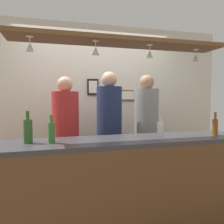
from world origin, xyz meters
The scene contains 17 objects.
ground_plane centered at (0.00, 0.00, 0.00)m, with size 8.00×8.00×0.00m, color brown.
back_wall centered at (0.00, 1.10, 1.30)m, with size 4.40×0.06×2.60m, color silver.
bar_counter centered at (0.00, -0.50, 0.68)m, with size 2.70×0.55×1.01m.
overhead_glass_rack centered at (0.00, -0.30, 1.99)m, with size 2.20×0.36×0.04m, color brown.
hanging_wineglass_far_left centered at (-0.88, -0.36, 1.88)m, with size 0.07×0.07×0.13m.
hanging_wineglass_left centered at (-0.29, -0.37, 1.88)m, with size 0.07×0.07×0.13m.
hanging_wineglass_center_left centered at (0.28, -0.35, 1.88)m, with size 0.07×0.07×0.13m.
hanging_wineglass_center centered at (0.87, -0.28, 1.88)m, with size 0.07×0.07×0.13m.
person_left_red_shirt centered at (-0.54, 0.40, 1.02)m, with size 0.34×0.34×1.70m.
person_middle_navy_shirt centered at (0.04, 0.40, 1.08)m, with size 0.34×0.34×1.78m.
person_right_grey_shirt centered at (0.59, 0.40, 1.06)m, with size 0.34×0.34×1.75m.
bottle_champagne_green centered at (-0.92, -0.31, 1.13)m, with size 0.08×0.08×0.30m.
bottle_beer_amber_tall centered at (1.06, -0.41, 1.11)m, with size 0.06×0.06×0.26m.
bottle_beer_green_import centered at (-0.71, -0.36, 1.12)m, with size 0.06×0.06×0.26m.
bottle_soda_clear centered at (0.35, -0.46, 1.10)m, with size 0.06×0.06×0.23m.
picture_frame_crest centered at (-0.06, 1.06, 1.60)m, with size 0.18×0.02×0.26m.
picture_frame_lower_pair centered at (0.53, 1.06, 1.47)m, with size 0.30×0.02×0.18m.
Camera 1 is at (-0.69, -2.45, 1.44)m, focal length 35.23 mm.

